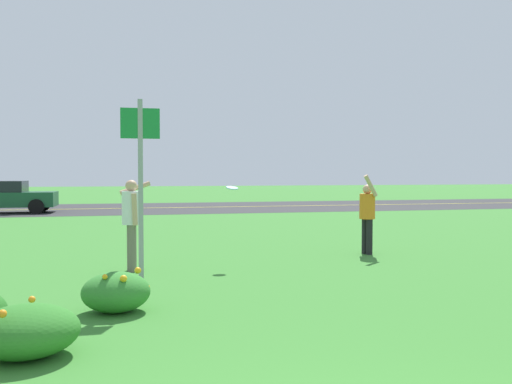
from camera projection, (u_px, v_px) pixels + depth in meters
name	position (u px, v px, depth m)	size (l,w,h in m)	color
ground_plane	(176.00, 238.00, 14.88)	(120.00, 120.00, 0.00)	#387A2D
highway_strip	(156.00, 208.00, 27.50)	(120.00, 9.25, 0.01)	#2D2D30
highway_center_stripe	(156.00, 208.00, 27.50)	(120.00, 0.16, 0.00)	yellow
daylily_clump_mid_center	(26.00, 331.00, 5.20)	(1.02, 0.91, 0.56)	#2D7526
daylily_clump_front_center	(116.00, 292.00, 6.88)	(0.88, 0.75, 0.55)	#337F2D
sign_post_near_path	(141.00, 178.00, 7.78)	(0.56, 0.10, 2.87)	#93969B
person_thrower_white_shirt	(132.00, 216.00, 9.75)	(0.58, 0.55, 1.67)	silver
person_catcher_orange_shirt	(367.00, 212.00, 11.81)	(0.37, 0.52, 1.77)	orange
frisbee_pale_blue	(232.00, 188.00, 10.40)	(0.24, 0.24, 0.09)	#ADD6E5
car_dark_green_center_left	(2.00, 197.00, 23.90)	(4.50, 2.00, 1.45)	#194C2D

